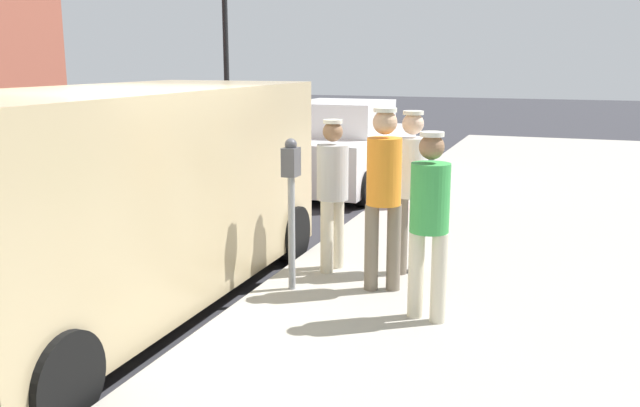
% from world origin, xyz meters
% --- Properties ---
extents(ground_plane, '(80.00, 80.00, 0.00)m').
position_xyz_m(ground_plane, '(0.00, 0.00, 0.00)').
color(ground_plane, '#2D2D33').
extents(sidewalk_slab, '(5.00, 32.00, 0.15)m').
position_xyz_m(sidewalk_slab, '(3.50, 0.00, 0.07)').
color(sidewalk_slab, '#9E998E').
rests_on(sidewalk_slab, ground).
extents(parking_meter_near, '(0.14, 0.18, 1.52)m').
position_xyz_m(parking_meter_near, '(1.35, 0.80, 1.18)').
color(parking_meter_near, gray).
rests_on(parking_meter_near, sidewalk_slab).
extents(pedestrian_in_orange, '(0.35, 0.34, 1.81)m').
position_xyz_m(pedestrian_in_orange, '(2.21, 1.09, 1.20)').
color(pedestrian_in_orange, '#726656').
rests_on(pedestrian_in_orange, sidewalk_slab).
extents(pedestrian_in_green, '(0.35, 0.34, 1.67)m').
position_xyz_m(pedestrian_in_green, '(2.78, 0.45, 1.10)').
color(pedestrian_in_green, beige).
rests_on(pedestrian_in_green, sidewalk_slab).
extents(pedestrian_in_gray, '(0.34, 0.35, 1.65)m').
position_xyz_m(pedestrian_in_gray, '(1.52, 1.55, 1.09)').
color(pedestrian_in_gray, beige).
rests_on(pedestrian_in_gray, sidewalk_slab).
extents(pedestrian_in_white, '(0.34, 0.34, 1.74)m').
position_xyz_m(pedestrian_in_white, '(2.34, 1.74, 1.15)').
color(pedestrian_in_white, '#726656').
rests_on(pedestrian_in_white, sidewalk_slab).
extents(parked_van, '(2.14, 5.21, 2.15)m').
position_xyz_m(parked_van, '(-0.15, 0.13, 1.15)').
color(parked_van, tan).
rests_on(parked_van, ground).
extents(parked_sedan_ahead, '(1.96, 4.41, 1.65)m').
position_xyz_m(parked_sedan_ahead, '(-0.16, 7.11, 0.75)').
color(parked_sedan_ahead, white).
rests_on(parked_sedan_ahead, ground).
extents(traffic_light_corner, '(2.48, 0.42, 5.20)m').
position_xyz_m(traffic_light_corner, '(-6.56, 12.99, 3.52)').
color(traffic_light_corner, black).
rests_on(traffic_light_corner, ground).
extents(fire_hydrant, '(0.24, 0.24, 0.86)m').
position_xyz_m(fire_hydrant, '(1.45, 4.91, 0.57)').
color(fire_hydrant, red).
rests_on(fire_hydrant, sidewalk_slab).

